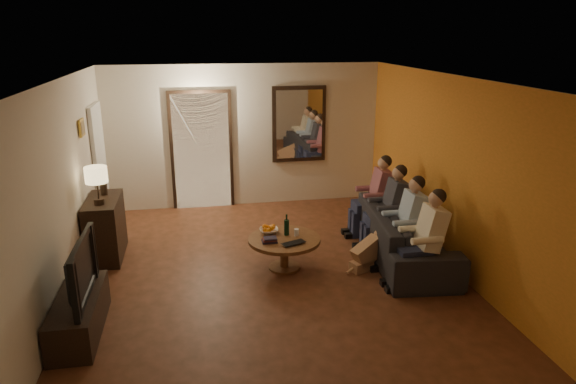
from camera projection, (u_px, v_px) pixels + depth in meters
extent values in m
cube|color=#462713|center=(270.00, 273.00, 6.98)|extent=(5.00, 6.00, 0.01)
cube|color=white|center=(268.00, 79.00, 6.19)|extent=(5.00, 6.00, 0.01)
cube|color=beige|center=(245.00, 136.00, 9.40)|extent=(5.00, 0.02, 2.60)
cube|color=beige|center=(330.00, 294.00, 3.77)|extent=(5.00, 0.02, 2.60)
cube|color=beige|center=(63.00, 192.00, 6.15)|extent=(0.02, 6.00, 2.60)
cube|color=beige|center=(450.00, 172.00, 7.02)|extent=(0.02, 6.00, 2.60)
cube|color=#BC7220|center=(449.00, 172.00, 7.02)|extent=(0.01, 6.00, 2.60)
cube|color=#FFE0A5|center=(202.00, 152.00, 9.32)|extent=(1.00, 0.06, 2.10)
cube|color=black|center=(202.00, 152.00, 9.31)|extent=(1.12, 0.04, 2.22)
cube|color=silver|center=(216.00, 159.00, 9.41)|extent=(0.45, 0.03, 1.70)
cube|color=black|center=(299.00, 124.00, 9.48)|extent=(1.00, 0.05, 1.40)
cube|color=white|center=(299.00, 124.00, 9.45)|extent=(0.86, 0.02, 1.26)
cube|color=white|center=(100.00, 167.00, 8.40)|extent=(0.06, 0.85, 2.04)
cube|color=#B28C33|center=(82.00, 128.00, 7.21)|extent=(0.03, 0.28, 0.24)
cube|color=brown|center=(83.00, 128.00, 7.21)|extent=(0.01, 0.22, 0.18)
cube|color=black|center=(105.00, 228.00, 7.37)|extent=(0.45, 0.99, 0.88)
cube|color=black|center=(79.00, 315.00, 5.55)|extent=(0.45, 1.27, 0.42)
imported|color=black|center=(73.00, 270.00, 5.39)|extent=(1.12, 0.15, 0.65)
imported|color=black|center=(404.00, 234.00, 7.40)|extent=(2.53, 1.21, 0.71)
cylinder|color=#5A301B|center=(284.00, 253.00, 7.07)|extent=(1.13, 1.13, 0.45)
imported|color=white|center=(269.00, 231.00, 7.16)|extent=(0.26, 0.26, 0.06)
cylinder|color=silver|center=(297.00, 232.00, 7.06)|extent=(0.06, 0.06, 0.10)
imported|color=black|center=(296.00, 245.00, 6.75)|extent=(0.38, 0.32, 0.03)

